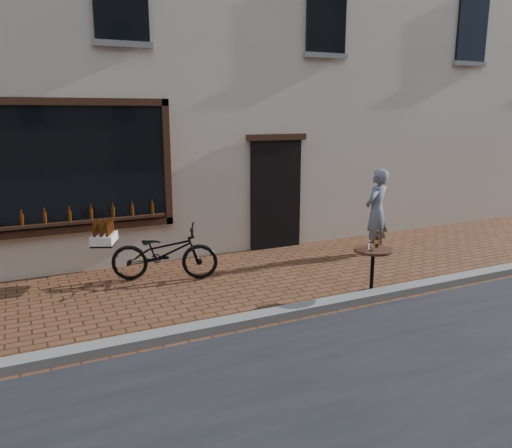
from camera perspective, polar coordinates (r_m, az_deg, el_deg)
name	(u,v)px	position (r m, az deg, el deg)	size (l,w,h in m)	color
ground	(270,327)	(6.65, 1.59, -11.67)	(90.00, 90.00, 0.00)	#53301B
kerb	(263,317)	(6.79, 0.81, -10.59)	(90.00, 0.25, 0.12)	slate
shop_building	(139,9)	(12.41, -13.27, 22.82)	(28.00, 6.20, 10.00)	beige
cargo_bicycle	(162,252)	(8.44, -10.65, -3.16)	(2.09, 1.28, 0.99)	black
bistro_table	(373,262)	(7.74, 13.19, -4.29)	(0.58, 0.58, 0.99)	black
pedestrian	(376,212)	(10.06, 13.61, 1.39)	(0.61, 0.40, 1.67)	slate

